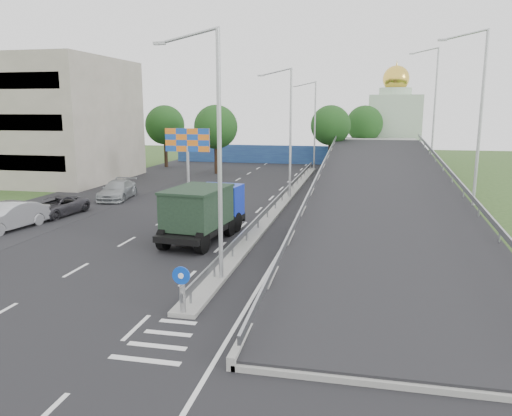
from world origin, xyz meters
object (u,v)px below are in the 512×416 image
(parked_car_d, at_px, (117,190))
(parked_car_c, at_px, (57,206))
(church, at_px, (394,122))
(lamp_post_far, at_px, (313,120))
(lamp_post_mid, at_px, (288,126))
(dump_truck, at_px, (204,210))
(parked_car_b, at_px, (9,216))
(lamp_post_near, at_px, (215,143))
(billboard, at_px, (187,144))
(sign_bollard, at_px, (182,289))

(parked_car_d, bearing_deg, parked_car_c, -107.45)
(church, relative_size, parked_car_c, 2.90)
(lamp_post_far, bearing_deg, lamp_post_mid, -90.00)
(dump_truck, height_order, parked_car_b, dump_truck)
(lamp_post_near, bearing_deg, billboard, 112.49)
(church, xyz_separation_m, billboard, (-19.00, -32.00, -1.12))
(dump_truck, bearing_deg, lamp_post_far, 91.83)
(sign_bollard, relative_size, church, 0.12)
(lamp_post_near, relative_size, lamp_post_mid, 1.00)
(church, bearing_deg, dump_truck, -104.81)
(dump_truck, height_order, parked_car_c, dump_truck)
(lamp_post_far, bearing_deg, parked_car_d, -120.16)
(sign_bollard, xyz_separation_m, parked_car_c, (-14.24, 14.15, -0.37))
(sign_bollard, distance_m, billboard, 27.53)
(lamp_post_near, height_order, lamp_post_far, same)
(lamp_post_mid, height_order, parked_car_c, lamp_post_mid)
(sign_bollard, xyz_separation_m, church, (10.00, 57.83, 4.28))
(billboard, bearing_deg, lamp_post_far, 63.16)
(parked_car_c, bearing_deg, lamp_post_far, 70.78)
(lamp_post_mid, relative_size, parked_car_d, 1.94)
(billboard, bearing_deg, church, 59.30)
(lamp_post_near, relative_size, dump_truck, 1.42)
(parked_car_c, xyz_separation_m, parked_car_d, (1.00, 6.71, 0.09))
(church, xyz_separation_m, parked_car_c, (-24.24, -43.68, -4.65))
(billboard, bearing_deg, parked_car_d, -130.47)
(sign_bollard, height_order, parked_car_b, sign_bollard)
(dump_truck, bearing_deg, parked_car_d, 141.92)
(billboard, relative_size, parked_car_d, 1.06)
(lamp_post_near, distance_m, church, 54.90)
(lamp_post_mid, bearing_deg, sign_bollard, -90.26)
(lamp_post_far, relative_size, dump_truck, 1.42)
(lamp_post_near, height_order, lamp_post_mid, same)
(billboard, height_order, parked_car_b, billboard)
(dump_truck, bearing_deg, sign_bollard, -69.86)
(church, height_order, parked_car_d, church)
(sign_bollard, bearing_deg, billboard, 109.21)
(lamp_post_mid, xyz_separation_m, church, (9.89, 34.00, -0.50))
(dump_truck, bearing_deg, lamp_post_near, -61.58)
(parked_car_d, bearing_deg, church, 48.91)
(dump_truck, xyz_separation_m, parked_car_d, (-10.69, 10.48, -0.92))
(parked_car_b, xyz_separation_m, parked_car_d, (1.46, 10.89, -0.07))
(lamp_post_near, xyz_separation_m, lamp_post_mid, (0.00, 20.00, 0.00))
(parked_car_c, bearing_deg, sign_bollard, -38.23)
(lamp_post_mid, xyz_separation_m, dump_truck, (-2.65, -13.45, -4.14))
(parked_car_c, height_order, parked_car_d, parked_car_d)
(sign_bollard, height_order, parked_car_c, sign_bollard)
(parked_car_c, bearing_deg, billboard, 72.42)
(billboard, xyz_separation_m, parked_car_b, (-5.70, -15.86, -3.36))
(lamp_post_mid, height_order, lamp_post_far, same)
(church, distance_m, dump_truck, 49.21)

